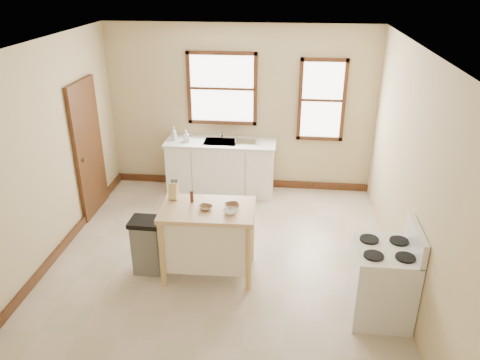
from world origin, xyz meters
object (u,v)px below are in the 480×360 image
object	(u,v)px
soap_bottle_b	(186,136)
gas_stove	(383,272)
knife_block	(174,192)
bowl_b	(232,206)
dish_rack	(247,140)
bowl_a	(205,208)
bowl_c	(230,212)
pepper_grinder	(192,196)
soap_bottle_a	(174,134)
kitchen_island	(209,241)
trash_bin	(147,245)

from	to	relation	value
soap_bottle_b	gas_stove	size ratio (longest dim) A/B	0.17
knife_block	gas_stove	size ratio (longest dim) A/B	0.18
bowl_b	knife_block	bearing A→B (deg)	168.79
dish_rack	bowl_a	size ratio (longest dim) A/B	2.20
bowl_a	bowl_c	xyz separation A→B (m)	(0.31, -0.08, 0.01)
bowl_a	knife_block	bearing A→B (deg)	152.49
soap_bottle_b	pepper_grinder	size ratio (longest dim) A/B	1.30
pepper_grinder	knife_block	bearing A→B (deg)	167.42
dish_rack	knife_block	world-z (taller)	knife_block
soap_bottle_a	bowl_a	bearing A→B (deg)	-81.28
gas_stove	soap_bottle_b	bearing A→B (deg)	133.81
kitchen_island	trash_bin	size ratio (longest dim) A/B	1.53
pepper_grinder	bowl_b	xyz separation A→B (m)	(0.51, -0.10, -0.05)
knife_block	bowl_c	xyz separation A→B (m)	(0.75, -0.31, -0.07)
knife_block	bowl_b	bearing A→B (deg)	-7.45
knife_block	trash_bin	xyz separation A→B (m)	(-0.32, -0.24, -0.66)
kitchen_island	bowl_a	size ratio (longest dim) A/B	6.84
bowl_a	bowl_c	world-z (taller)	bowl_c
pepper_grinder	bowl_c	bearing A→B (deg)	-26.57
kitchen_island	bowl_c	distance (m)	0.58
dish_rack	gas_stove	xyz separation A→B (m)	(1.78, -2.98, -0.40)
soap_bottle_a	knife_block	bearing A→B (deg)	-89.59
soap_bottle_b	trash_bin	world-z (taller)	soap_bottle_b
dish_rack	bowl_c	size ratio (longest dim) A/B	2.23
dish_rack	knife_block	bearing A→B (deg)	-111.99
dish_rack	trash_bin	bearing A→B (deg)	-117.02
trash_bin	soap_bottle_b	bearing A→B (deg)	90.53
kitchen_island	trash_bin	world-z (taller)	kitchen_island
knife_block	soap_bottle_a	bearing A→B (deg)	107.15
kitchen_island	pepper_grinder	xyz separation A→B (m)	(-0.22, 0.14, 0.54)
soap_bottle_b	dish_rack	bearing A→B (deg)	-7.30
bowl_a	bowl_b	xyz separation A→B (m)	(0.31, 0.08, 0.00)
soap_bottle_a	pepper_grinder	xyz separation A→B (m)	(0.76, -2.24, -0.02)
bowl_a	pepper_grinder	bearing A→B (deg)	138.67
soap_bottle_a	bowl_b	distance (m)	2.66
dish_rack	trash_bin	world-z (taller)	dish_rack
kitchen_island	pepper_grinder	world-z (taller)	pepper_grinder
gas_stove	pepper_grinder	bearing A→B (deg)	162.19
soap_bottle_a	bowl_a	size ratio (longest dim) A/B	1.36
knife_block	bowl_a	world-z (taller)	knife_block
dish_rack	kitchen_island	size ratio (longest dim) A/B	0.32
bowl_c	dish_rack	bearing A→B (deg)	90.94
trash_bin	dish_rack	bearing A→B (deg)	68.35
soap_bottle_b	bowl_c	xyz separation A→B (m)	(1.04, -2.43, -0.06)
knife_block	dish_rack	bearing A→B (deg)	75.95
soap_bottle_b	gas_stove	distance (m)	4.04
bowl_a	gas_stove	world-z (taller)	gas_stove
bowl_a	bowl_b	distance (m)	0.32
bowl_c	gas_stove	bearing A→B (deg)	-15.05
pepper_grinder	bowl_a	distance (m)	0.27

